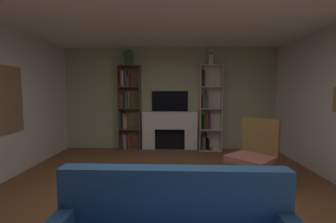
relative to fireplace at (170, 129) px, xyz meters
The scene contains 9 objects.
ground_plane 3.11m from the fireplace, 90.00° to the right, with size 7.65×7.65×0.00m, color brown.
wall_back_accent 0.82m from the fireplace, 90.00° to the left, with size 5.75×0.06×2.71m, color #A9B18A.
fireplace is the anchor object (origin of this frame).
tv 0.76m from the fireplace, 90.00° to the left, with size 0.96×0.06×0.54m, color black.
bookshelf_left 1.27m from the fireplace, behind, with size 0.58×0.27×2.23m.
bookshelf_right 1.12m from the fireplace, ahead, with size 0.58×0.32×2.23m.
potted_plant 2.19m from the fireplace, behind, with size 0.27×0.27×0.40m.
vase_with_flowers 2.12m from the fireplace, ahead, with size 0.15×0.15×0.41m.
armchair 2.71m from the fireplace, 58.09° to the right, with size 0.88×0.88×1.11m.
Camera 1 is at (0.11, -2.94, 1.56)m, focal length 24.36 mm.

